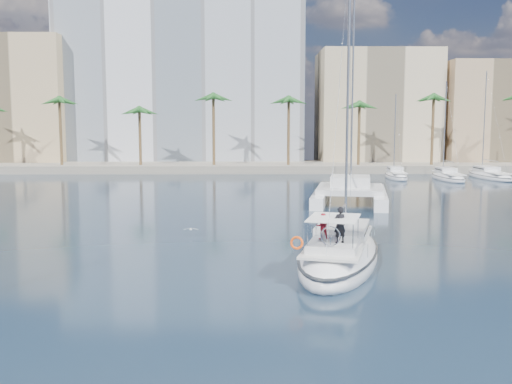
{
  "coord_description": "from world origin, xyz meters",
  "views": [
    {
      "loc": [
        -0.31,
        -31.09,
        7.44
      ],
      "look_at": [
        0.08,
        1.5,
        3.56
      ],
      "focal_mm": 40.0,
      "sensor_mm": 36.0,
      "label": 1
    }
  ],
  "objects": [
    {
      "name": "building_beige",
      "position": [
        22.0,
        70.0,
        10.0
      ],
      "size": [
        20.0,
        14.0,
        20.0
      ],
      "primitive_type": "cube",
      "color": "#C9B490",
      "rests_on": "ground"
    },
    {
      "name": "building_tan_right",
      "position": [
        42.0,
        68.0,
        9.0
      ],
      "size": [
        18.0,
        12.0,
        18.0
      ],
      "primitive_type": "cube",
      "color": "tan",
      "rests_on": "ground"
    },
    {
      "name": "palm_centre",
      "position": [
        0.0,
        57.0,
        10.28
      ],
      "size": [
        3.6,
        3.6,
        12.3
      ],
      "color": "brown",
      "rests_on": "ground"
    },
    {
      "name": "palm_left",
      "position": [
        -34.0,
        57.0,
        10.28
      ],
      "size": [
        3.6,
        3.6,
        12.3
      ],
      "color": "brown",
      "rests_on": "ground"
    },
    {
      "name": "building_tan_left",
      "position": [
        -42.0,
        69.0,
        11.0
      ],
      "size": [
        22.0,
        14.0,
        22.0
      ],
      "primitive_type": "cube",
      "color": "tan",
      "rests_on": "ground"
    },
    {
      "name": "ground",
      "position": [
        0.0,
        0.0,
        0.0
      ],
      "size": [
        160.0,
        160.0,
        0.0
      ],
      "primitive_type": "plane",
      "color": "black",
      "rests_on": "ground"
    },
    {
      "name": "building_modern",
      "position": [
        -12.0,
        73.0,
        14.0
      ],
      "size": [
        42.0,
        16.0,
        28.0
      ],
      "primitive_type": "cube",
      "color": "silver",
      "rests_on": "ground"
    },
    {
      "name": "moored_yacht_b",
      "position": [
        26.5,
        45.0,
        0.0
      ],
      "size": [
        3.32,
        10.83,
        13.72
      ],
      "primitive_type": null,
      "rotation": [
        0.0,
        0.0,
        -0.02
      ],
      "color": "white",
      "rests_on": "ground"
    },
    {
      "name": "quay",
      "position": [
        0.0,
        61.0,
        0.6
      ],
      "size": [
        120.0,
        14.0,
        1.2
      ],
      "primitive_type": "cube",
      "color": "gray",
      "rests_on": "ground"
    },
    {
      "name": "moored_yacht_a",
      "position": [
        20.0,
        47.0,
        0.0
      ],
      "size": [
        3.37,
        9.52,
        11.9
      ],
      "primitive_type": null,
      "rotation": [
        0.0,
        0.0,
        -0.07
      ],
      "color": "white",
      "rests_on": "ground"
    },
    {
      "name": "palm_right",
      "position": [
        34.0,
        57.0,
        10.28
      ],
      "size": [
        3.6,
        3.6,
        12.3
      ],
      "color": "brown",
      "rests_on": "ground"
    },
    {
      "name": "moored_yacht_c",
      "position": [
        33.0,
        47.0,
        0.0
      ],
      "size": [
        3.98,
        12.33,
        15.54
      ],
      "primitive_type": null,
      "rotation": [
        0.0,
        0.0,
        0.03
      ],
      "color": "white",
      "rests_on": "ground"
    },
    {
      "name": "main_sloop",
      "position": [
        4.51,
        -1.38,
        0.55
      ],
      "size": [
        7.19,
        13.05,
        18.47
      ],
      "rotation": [
        0.0,
        0.0,
        -0.28
      ],
      "color": "white",
      "rests_on": "ground"
    },
    {
      "name": "seagull",
      "position": [
        -4.22,
        6.53,
        0.46
      ],
      "size": [
        0.99,
        0.42,
        0.18
      ],
      "color": "silver",
      "rests_on": "ground"
    },
    {
      "name": "catamaran",
      "position": [
        9.41,
        23.19,
        1.18
      ],
      "size": [
        9.17,
        14.43,
        19.35
      ],
      "rotation": [
        0.0,
        0.0,
        -0.2
      ],
      "color": "white",
      "rests_on": "ground"
    }
  ]
}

